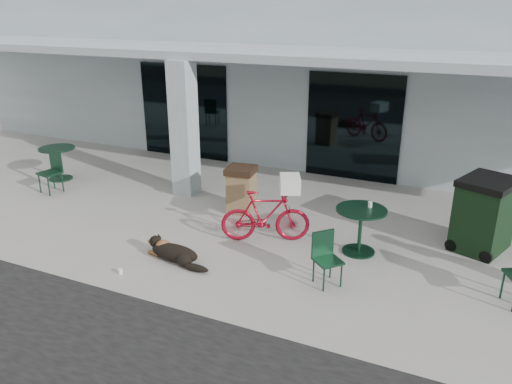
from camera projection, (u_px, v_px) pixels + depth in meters
The scene contains 17 objects.
ground at pixel (191, 243), 9.50m from camera, with size 80.00×80.00×0.00m, color #A19E97.
building at pixel (327, 72), 15.95m from camera, with size 22.00×7.00×4.50m, color #B1BFC8.
storefront_glass_left at pixel (184, 111), 14.51m from camera, with size 2.80×0.06×2.70m, color black.
storefront_glass_right at pixel (353, 128), 12.57m from camera, with size 2.40×0.06×2.70m, color black.
column at pixel (184, 129), 11.49m from camera, with size 0.50×0.50×3.12m, color #B1BFC8.
overhang at pixel (267, 53), 11.44m from camera, with size 22.00×2.80×0.18m, color #B1BFC8.
bicycle at pixel (265, 216), 9.42m from camera, with size 0.48×1.68×1.01m, color maroon.
laundry_basket at pixel (290, 184), 9.19m from camera, with size 0.49×0.36×0.29m, color white.
dog at pixel (175, 252), 8.77m from camera, with size 1.07×0.36×0.36m, color black, non-canonical shape.
cup_near_dog at pixel (120, 271), 8.38m from camera, with size 0.07×0.07×0.09m, color white.
cafe_table_near at pixel (59, 164), 12.83m from camera, with size 0.90×0.90×0.84m, color #123421, non-canonical shape.
cafe_chair_near at pixel (50, 172), 11.89m from camera, with size 0.46×0.50×1.01m, color #123421, non-canonical shape.
cafe_table_far at pixel (360, 231), 8.99m from camera, with size 0.91×0.91×0.85m, color #123421, non-canonical shape.
cafe_chair_far_a at pixel (328, 260), 7.93m from camera, with size 0.40×0.43×0.88m, color #123421, non-canonical shape.
cup_on_table at pixel (370, 205), 8.90m from camera, with size 0.07×0.07×0.10m, color white.
trash_receptacle at pixel (241, 190), 10.78m from camera, with size 0.60×0.60×1.02m, color olive, non-canonical shape.
wheeled_bin at pixel (484, 214), 9.06m from camera, with size 0.84×1.06×1.36m, color black, non-canonical shape.
Camera 1 is at (4.67, -7.27, 4.24)m, focal length 35.00 mm.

